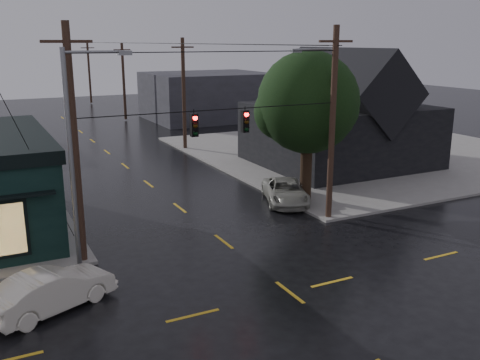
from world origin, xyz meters
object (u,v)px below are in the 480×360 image
corner_tree (308,103)px  sedan_cream (52,290)px  utility_pole_nw (84,262)px  suv_silver (285,191)px  utility_pole_ne (328,219)px

corner_tree → sedan_cream: bearing=-155.1°
corner_tree → utility_pole_nw: bearing=-166.0°
sedan_cream → suv_silver: bearing=-86.1°
utility_pole_nw → utility_pole_ne: size_ratio=1.00×
sedan_cream → utility_pole_ne: bearing=-99.3°
utility_pole_nw → sedan_cream: utility_pole_nw is taller
utility_pole_nw → sedan_cream: bearing=-115.4°
corner_tree → suv_silver: bearing=169.5°
suv_silver → sedan_cream: bearing=-131.0°
sedan_cream → suv_silver: sedan_cream is taller
sedan_cream → utility_pole_nw: bearing=-49.1°
corner_tree → suv_silver: (-1.26, 0.23, -5.21)m
corner_tree → sedan_cream: (-15.57, -7.24, -5.15)m
corner_tree → utility_pole_nw: 15.36m
corner_tree → utility_pole_nw: (-13.76, -3.43, -5.90)m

